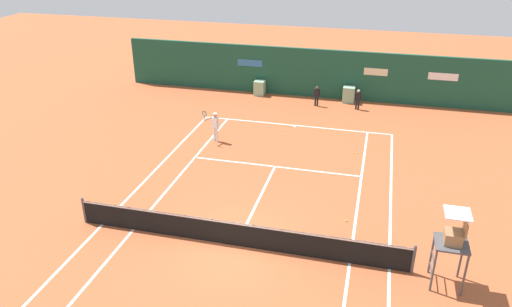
% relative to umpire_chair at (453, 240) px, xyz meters
% --- Properties ---
extents(ground_plane, '(80.00, 80.00, 0.01)m').
position_rel_umpire_chair_xyz_m(ground_plane, '(-6.99, 0.88, -1.69)').
color(ground_plane, '#A8512D').
extents(tennis_net, '(12.10, 0.10, 1.07)m').
position_rel_umpire_chair_xyz_m(tennis_net, '(-6.99, 0.30, -1.18)').
color(tennis_net, '#4C4C51').
rests_on(tennis_net, ground_plane).
extents(sponsor_back_wall, '(25.00, 1.02, 3.14)m').
position_rel_umpire_chair_xyz_m(sponsor_back_wall, '(-6.99, 17.28, -0.17)').
color(sponsor_back_wall, '#194C38').
rests_on(sponsor_back_wall, ground_plane).
extents(umpire_chair, '(1.00, 1.00, 2.64)m').
position_rel_umpire_chair_xyz_m(umpire_chair, '(0.00, 0.00, 0.00)').
color(umpire_chair, '#47474C').
rests_on(umpire_chair, ground_plane).
extents(player_on_baseline, '(0.80, 0.63, 1.80)m').
position_rel_umpire_chair_xyz_m(player_on_baseline, '(-10.64, 8.79, -0.75)').
color(player_on_baseline, white).
rests_on(player_on_baseline, ground_plane).
extents(ball_kid_centre_post, '(0.42, 0.19, 1.26)m').
position_rel_umpire_chair_xyz_m(ball_kid_centre_post, '(-3.80, 15.52, -0.96)').
color(ball_kid_centre_post, black).
rests_on(ball_kid_centre_post, ground_plane).
extents(ball_kid_right_post, '(0.42, 0.21, 1.27)m').
position_rel_umpire_chair_xyz_m(ball_kid_right_post, '(-6.31, 15.52, -0.96)').
color(ball_kid_right_post, black).
rests_on(ball_kid_right_post, ground_plane).
extents(tennis_ball_mid_court, '(0.07, 0.07, 0.07)m').
position_rel_umpire_chair_xyz_m(tennis_ball_mid_court, '(-7.28, 10.42, -1.66)').
color(tennis_ball_mid_court, '#CCE033').
rests_on(tennis_ball_mid_court, ground_plane).
extents(tennis_ball_by_sideline, '(0.07, 0.07, 0.07)m').
position_rel_umpire_chair_xyz_m(tennis_ball_by_sideline, '(-3.36, 9.09, -1.66)').
color(tennis_ball_by_sideline, '#CCE033').
rests_on(tennis_ball_by_sideline, ground_plane).
extents(tennis_ball_near_service_line, '(0.07, 0.07, 0.07)m').
position_rel_umpire_chair_xyz_m(tennis_ball_near_service_line, '(-3.34, 2.85, -1.66)').
color(tennis_ball_near_service_line, '#CCE033').
rests_on(tennis_ball_near_service_line, ground_plane).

